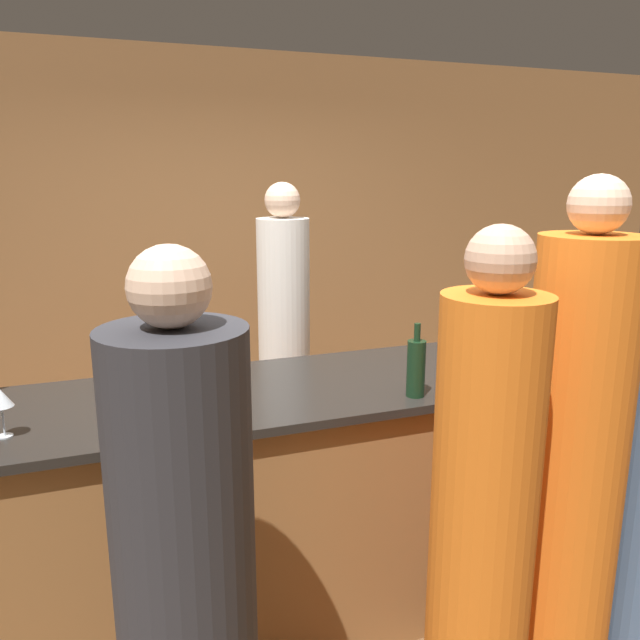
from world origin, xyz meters
TOP-DOWN VIEW (x-y plane):
  - ground_plane at (0.00, 0.00)m, footprint 14.00×14.00m
  - back_wall at (0.00, 2.16)m, footprint 8.00×0.06m
  - bar_counter at (0.00, 0.00)m, footprint 3.00×0.80m
  - bartender at (0.12, 0.88)m, footprint 0.29×0.29m
  - guest_0 at (-0.69, -0.84)m, footprint 0.39×0.39m
  - guest_2 at (0.25, -0.87)m, footprint 0.34×0.34m
  - guest_3 at (0.71, -0.75)m, footprint 0.37×0.37m
  - wine_bottle_0 at (0.31, -0.29)m, footprint 0.07×0.07m
  - wine_bottle_1 at (-0.63, 0.34)m, footprint 0.08×0.08m
  - ice_bucket at (1.00, 0.12)m, footprint 0.17×0.17m
  - wine_glass_0 at (1.02, -0.20)m, footprint 0.07×0.07m
  - wine_glass_1 at (-0.45, -0.34)m, footprint 0.06×0.06m
  - wine_glass_2 at (1.32, -0.16)m, footprint 0.08×0.08m
  - wine_glass_3 at (-1.19, -0.16)m, footprint 0.08×0.08m
  - wine_glass_4 at (0.96, -0.33)m, footprint 0.07×0.07m

SIDE VIEW (x-z plane):
  - ground_plane at x=0.00m, z-range 0.00..0.00m
  - bar_counter at x=0.00m, z-range 0.00..1.09m
  - guest_0 at x=-0.69m, z-range -0.07..1.72m
  - guest_2 at x=0.25m, z-range -0.06..1.76m
  - bartender at x=0.12m, z-range -0.05..1.86m
  - guest_3 at x=0.71m, z-range -0.07..1.89m
  - ice_bucket at x=1.00m, z-range 1.08..1.25m
  - wine_bottle_1 at x=-0.63m, z-range 1.05..1.34m
  - wine_glass_1 at x=-0.45m, z-range 1.12..1.27m
  - wine_bottle_0 at x=0.31m, z-range 1.05..1.35m
  - wine_glass_2 at x=1.32m, z-range 1.13..1.29m
  - wine_glass_4 at x=0.96m, z-range 1.13..1.29m
  - wine_glass_0 at x=1.02m, z-range 1.13..1.30m
  - wine_glass_3 at x=-1.19m, z-range 1.13..1.31m
  - back_wall at x=0.00m, z-range 0.00..2.80m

